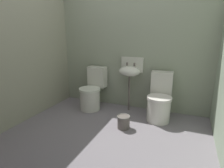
# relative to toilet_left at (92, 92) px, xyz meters

# --- Properties ---
(ground_plane) EXTENTS (3.27, 2.92, 0.08)m
(ground_plane) POSITION_rel_toilet_left_xyz_m (0.66, -0.91, -0.36)
(ground_plane) COLOR slate
(wall_back) EXTENTS (3.27, 0.10, 2.25)m
(wall_back) POSITION_rel_toilet_left_xyz_m (0.66, 0.40, 0.80)
(wall_back) COLOR #96A086
(wall_back) RESTS_ON ground
(wall_left) EXTENTS (0.10, 2.72, 2.25)m
(wall_left) POSITION_rel_toilet_left_xyz_m (-0.83, -0.81, 0.80)
(wall_left) COLOR #989980
(wall_left) RESTS_ON ground
(toilet_left) EXTENTS (0.42, 0.61, 0.78)m
(toilet_left) POSITION_rel_toilet_left_xyz_m (0.00, 0.00, 0.00)
(toilet_left) COLOR silver
(toilet_left) RESTS_ON ground
(toilet_right) EXTENTS (0.42, 0.61, 0.78)m
(toilet_right) POSITION_rel_toilet_left_xyz_m (1.28, 0.00, 0.00)
(toilet_right) COLOR silver
(toilet_right) RESTS_ON ground
(sink) EXTENTS (0.42, 0.35, 0.99)m
(sink) POSITION_rel_toilet_left_xyz_m (0.69, 0.19, 0.43)
(sink) COLOR #615852
(sink) RESTS_ON ground
(bucket) EXTENTS (0.20, 0.20, 0.20)m
(bucket) POSITION_rel_toilet_left_xyz_m (0.83, -0.55, -0.21)
(bucket) COLOR #615852
(bucket) RESTS_ON ground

